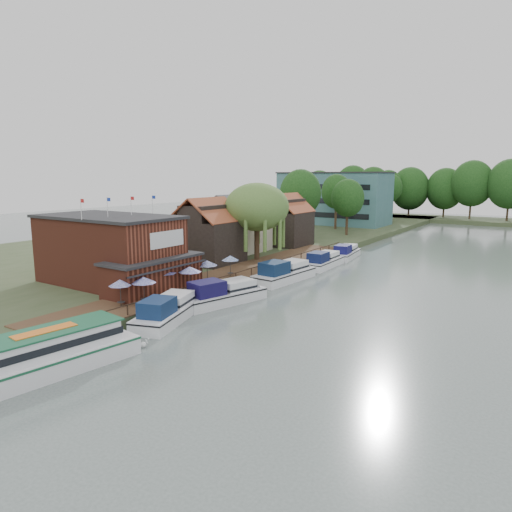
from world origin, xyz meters
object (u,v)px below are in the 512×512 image
Objects in this scene: cruiser_1 at (224,291)px; cruiser_3 at (324,259)px; cruiser_4 at (346,251)px; umbrella_4 at (207,271)px; tour_boat at (36,354)px; hotel_block at (334,198)px; cottage_c at (286,220)px; cruiser_0 at (168,307)px; umbrella_5 at (230,266)px; umbrella_0 at (120,293)px; cruiser_2 at (284,270)px; willow at (257,222)px; umbrella_2 at (165,280)px; cottage_a at (207,230)px; pub at (122,251)px; umbrella_1 at (144,290)px; swan at (143,344)px; umbrella_3 at (190,278)px; cottage_b at (234,223)px.

cruiser_1 is 21.80m from cruiser_3.
umbrella_4 is at bearing -105.77° from cruiser_4.
tour_boat reaches higher than cruiser_4.
hotel_block is 2.99× the size of cottage_c.
umbrella_4 reaches higher than cruiser_0.
umbrella_5 is 0.24× the size of cruiser_0.
cruiser_3 is 41.30m from tour_boat.
umbrella_4 is (0.46, 11.18, 0.00)m from umbrella_0.
cruiser_3 is 1.04× the size of cruiser_4.
hotel_block reaches higher than cruiser_2.
umbrella_2 is at bearing -83.47° from willow.
cottage_a and cottage_c have the same top height.
pub is at bearing 140.85° from cruiser_0.
umbrella_1 reaches higher than swan.
umbrella_5 is at bearing 86.65° from umbrella_4.
pub is 0.79× the size of hotel_block.
umbrella_3 is at bearing -77.42° from hotel_block.
umbrella_1 is 0.26× the size of cruiser_4.
cottage_a is 0.84× the size of cruiser_1.
umbrella_5 reaches higher than cruiser_1.
cottage_a reaches higher than umbrella_5.
umbrella_0 is at bearing -92.63° from umbrella_5.
willow is at bearing 48.01° from cottage_a.
umbrella_2 is 5.40× the size of swan.
willow is at bearing 96.05° from umbrella_0.
cottage_c reaches higher than umbrella_5.
hotel_block is at bearing 102.71° from willow.
umbrella_5 is at bearing -76.40° from hotel_block.
swan is at bearing -63.72° from cottage_b.
cottage_b is 0.94× the size of cruiser_1.
umbrella_2 is at bearing 115.63° from tour_boat.
cottage_c is at bearing 99.69° from umbrella_2.
willow reaches higher than cottage_a.
umbrella_2 reaches higher than cruiser_3.
cottage_c is at bearing 124.31° from cruiser_1.
cottage_c is 3.58× the size of umbrella_2.
cruiser_2 is (10.83, -19.19, -3.95)m from cottage_c.
cruiser_2 is at bearing -93.28° from cruiser_3.
cruiser_0 is 0.98× the size of cruiser_1.
umbrella_5 is at bearing 87.37° from umbrella_0.
cruiser_2 is 18.53m from cruiser_4.
umbrella_3 is 0.18× the size of tour_boat.
willow is at bearing -75.96° from cottage_c.
umbrella_0 is 1.00× the size of umbrella_3.
umbrella_2 is 5.46m from umbrella_4.
umbrella_3 is 0.22× the size of cruiser_2.
swan is at bearing -81.09° from cruiser_0.
umbrella_5 is 0.22× the size of cruiser_2.
willow is 11.80m from umbrella_5.
tour_boat is (15.15, -41.31, -3.83)m from cottage_b.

